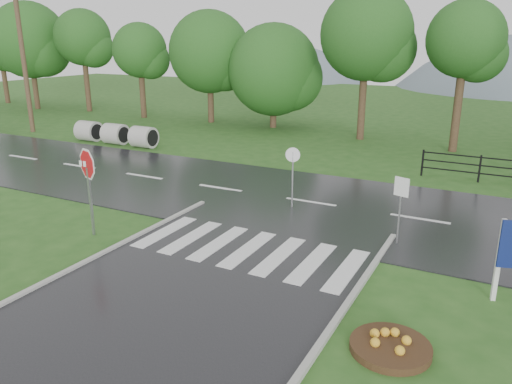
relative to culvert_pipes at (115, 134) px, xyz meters
The scene contains 11 objects.
ground 20.69m from the culvert_pipes, 46.50° to the right, with size 120.00×120.00×0.00m, color #28541C.
main_road 15.10m from the culvert_pipes, 19.35° to the right, with size 90.00×8.00×0.04m, color black.
crosswalk 17.41m from the culvert_pipes, 35.09° to the right, with size 6.50×2.80×0.02m.
hills 55.45m from the culvert_pipes, 70.48° to the left, with size 102.00×48.00×48.00m.
treeline 17.71m from the culvert_pipes, 30.57° to the left, with size 83.20×5.20×10.00m.
culvert_pipes is the anchor object (origin of this frame).
stop_sign 14.59m from the culvert_pipes, 50.15° to the right, with size 1.25×0.46×2.97m.
flower_bed 23.08m from the culvert_pipes, 34.26° to the right, with size 1.61×1.61×0.32m.
reg_sign_small 19.52m from the culvert_pipes, 22.63° to the right, with size 0.45×0.16×2.11m.
reg_sign_round 15.04m from the culvert_pipes, 22.96° to the right, with size 0.52×0.15×2.27m.
utility_pole_west 8.71m from the culvert_pipes, behind, with size 1.61×0.39×9.09m.
Camera 1 is at (6.41, -6.82, 5.97)m, focal length 35.00 mm.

